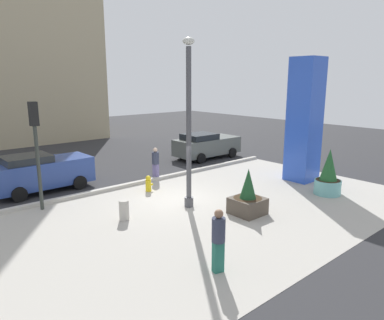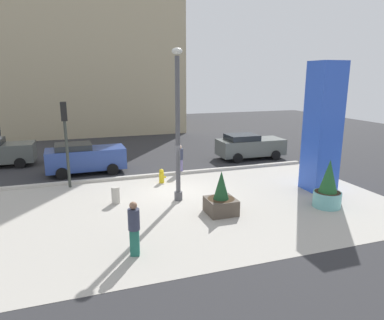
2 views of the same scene
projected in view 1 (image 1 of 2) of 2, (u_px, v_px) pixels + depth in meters
name	position (u px, v px, depth m)	size (l,w,h in m)	color
ground_plane	(128.00, 181.00, 18.33)	(60.00, 60.00, 0.00)	#2D2D30
plaza_pavement	(209.00, 213.00, 13.90)	(18.00, 10.00, 0.02)	#ADA89E
curb_strip	(137.00, 183.00, 17.66)	(18.00, 0.24, 0.16)	#B7B2A8
lamp_post	(189.00, 128.00, 13.91)	(0.44, 0.44, 6.54)	#4C4C51
art_pillar_blue	(304.00, 121.00, 17.83)	(1.31, 1.31, 6.09)	blue
potted_plant_by_pillar	(328.00, 177.00, 16.00)	(1.15, 1.15, 2.07)	#6BB2B2
potted_plant_near_right	(248.00, 198.00, 13.69)	(1.14, 1.14, 1.78)	#4C4238
fire_hydrant	(148.00, 184.00, 16.52)	(0.36, 0.26, 0.75)	gold
concrete_bollard	(124.00, 210.00, 13.15)	(0.36, 0.36, 0.75)	#B2ADA3
traffic_light_corner	(36.00, 138.00, 13.66)	(0.28, 0.42, 4.23)	#333833
car_far_lane	(41.00, 172.00, 16.50)	(4.36, 2.10, 1.74)	#2D4793
car_intersection	(206.00, 145.00, 23.47)	(4.45, 2.16, 1.66)	#565B56
pedestrian_by_curb	(218.00, 238.00, 9.45)	(0.44, 0.44, 1.76)	#236656
pedestrian_on_sidewalk	(156.00, 162.00, 18.38)	(0.44, 0.44, 1.66)	slate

